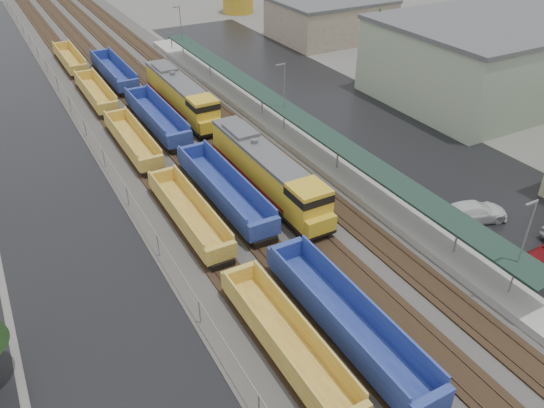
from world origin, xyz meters
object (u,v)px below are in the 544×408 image
Objects in this scene: well_string_blue at (274,244)px; parked_car_east_c at (474,212)px; locomotive_trail at (182,96)px; well_string_yellow at (189,214)px; locomotive_lead at (268,172)px.

well_string_blue is 18.49× the size of parked_car_east_c.
locomotive_trail is 29.52m from well_string_blue.
well_string_yellow is 8.10m from well_string_blue.
well_string_blue reaches higher than well_string_yellow.
locomotive_lead is at bearing 64.03° from parked_car_east_c.
parked_car_east_c is at bearing -68.75° from locomotive_trail.
locomotive_lead is 0.17× the size of well_string_yellow.
parked_car_east_c is (12.80, -32.92, -1.44)m from locomotive_trail.
locomotive_lead is at bearing -90.00° from locomotive_trail.
well_string_blue is at bearing -97.79° from locomotive_trail.
locomotive_trail reaches higher than well_string_yellow.
locomotive_lead reaches higher than well_string_blue.
locomotive_lead reaches higher than parked_car_east_c.
locomotive_trail is at bearing 38.23° from parked_car_east_c.
well_string_blue is (4.00, -7.04, 0.11)m from well_string_yellow.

